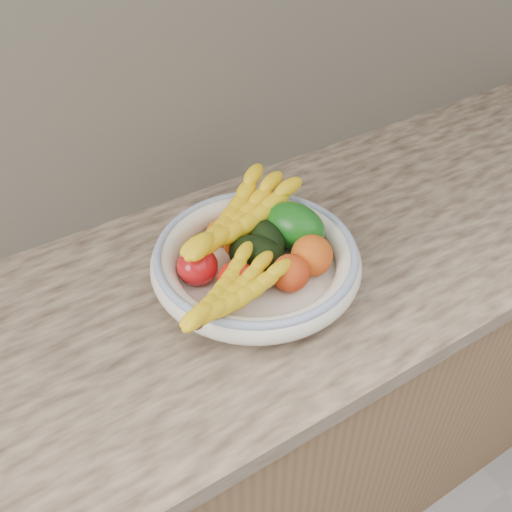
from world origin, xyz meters
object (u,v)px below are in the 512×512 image
Objects in this scene: green_mango at (294,226)px; banana_bunch_front at (231,296)px; fruit_bowl at (256,261)px; banana_bunch_back at (238,223)px.

banana_bunch_front is at bearing -177.59° from green_mango.
green_mango is 0.22m from banana_bunch_front.
banana_bunch_front reaches higher than fruit_bowl.
banana_bunch_back reaches higher than banana_bunch_front.
fruit_bowl is at bearing 15.96° from banana_bunch_front.
green_mango is 0.39× the size of banana_bunch_back.
banana_bunch_back is (0.00, 0.07, 0.04)m from fruit_bowl.
banana_bunch_front is (-0.10, -0.08, 0.03)m from fruit_bowl.
banana_bunch_front is at bearing -149.34° from banana_bunch_back.
banana_bunch_back is 1.29× the size of banana_bunch_front.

